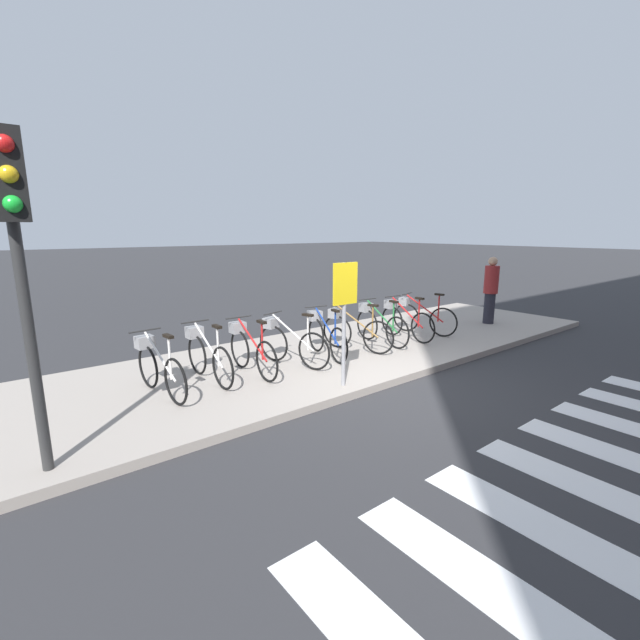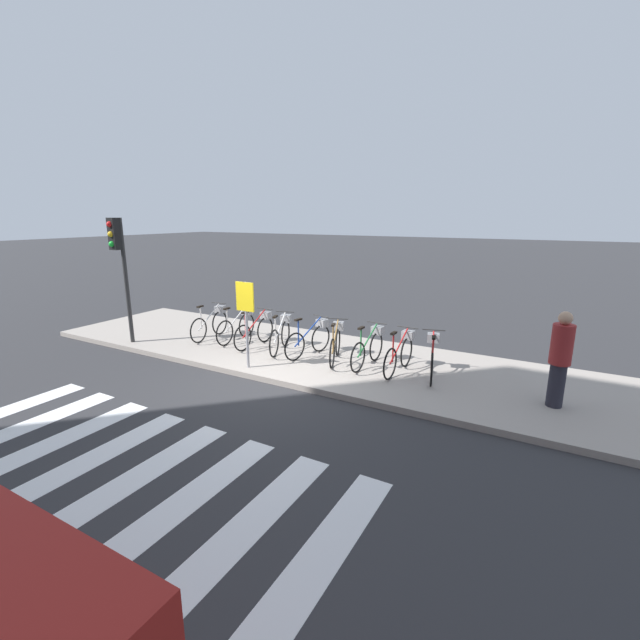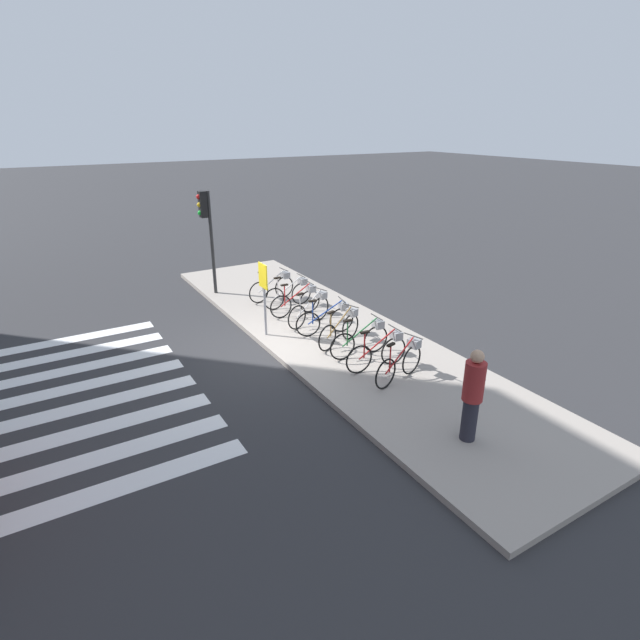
# 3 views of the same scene
# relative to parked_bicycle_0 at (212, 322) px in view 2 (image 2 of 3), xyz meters

# --- Properties ---
(ground_plane) EXTENTS (120.00, 120.00, 0.00)m
(ground_plane) POSITION_rel_parked_bicycle_0_xyz_m (2.96, -1.66, -0.54)
(ground_plane) COLOR #2D2D30
(sidewalk) EXTENTS (14.13, 3.60, 0.12)m
(sidewalk) POSITION_rel_parked_bicycle_0_xyz_m (2.96, 0.15, -0.48)
(sidewalk) COLOR #9E9389
(sidewalk) RESTS_ON ground_plane
(parked_bicycle_0) EXTENTS (0.46, 1.52, 0.94)m
(parked_bicycle_0) POSITION_rel_parked_bicycle_0_xyz_m (0.00, 0.00, 0.00)
(parked_bicycle_0) COLOR black
(parked_bicycle_0) RESTS_ON sidewalk
(parked_bicycle_1) EXTENTS (0.46, 1.53, 0.94)m
(parked_bicycle_1) POSITION_rel_parked_bicycle_0_xyz_m (0.78, 0.14, 0.00)
(parked_bicycle_1) COLOR black
(parked_bicycle_1) RESTS_ON sidewalk
(parked_bicycle_2) EXTENTS (0.46, 1.53, 0.94)m
(parked_bicycle_2) POSITION_rel_parked_bicycle_0_xyz_m (1.47, 0.02, 0.00)
(parked_bicycle_2) COLOR black
(parked_bicycle_2) RESTS_ON sidewalk
(parked_bicycle_3) EXTENTS (0.59, 1.47, 0.94)m
(parked_bicycle_3) POSITION_rel_parked_bicycle_0_xyz_m (2.22, -0.00, 0.00)
(parked_bicycle_3) COLOR black
(parked_bicycle_3) RESTS_ON sidewalk
(parked_bicycle_4) EXTENTS (0.49, 1.50, 0.94)m
(parked_bicycle_4) POSITION_rel_parked_bicycle_0_xyz_m (3.03, 0.02, 0.00)
(parked_bicycle_4) COLOR black
(parked_bicycle_4) RESTS_ON sidewalk
(parked_bicycle_5) EXTENTS (0.63, 1.45, 0.94)m
(parked_bicycle_5) POSITION_rel_parked_bicycle_0_xyz_m (3.69, -0.02, 0.00)
(parked_bicycle_5) COLOR black
(parked_bicycle_5) RESTS_ON sidewalk
(parked_bicycle_6) EXTENTS (0.46, 1.53, 0.94)m
(parked_bicycle_6) POSITION_rel_parked_bicycle_0_xyz_m (4.47, 0.05, 0.00)
(parked_bicycle_6) COLOR black
(parked_bicycle_6) RESTS_ON sidewalk
(parked_bicycle_7) EXTENTS (0.46, 1.53, 0.94)m
(parked_bicycle_7) POSITION_rel_parked_bicycle_0_xyz_m (5.18, -0.01, 0.00)
(parked_bicycle_7) COLOR black
(parked_bicycle_7) RESTS_ON sidewalk
(parked_bicycle_8) EXTENTS (0.54, 1.49, 0.94)m
(parked_bicycle_8) POSITION_rel_parked_bicycle_0_xyz_m (5.82, 0.06, 0.00)
(parked_bicycle_8) COLOR black
(parked_bicycle_8) RESTS_ON sidewalk
(pedestrian) EXTENTS (0.34, 0.34, 1.65)m
(pedestrian) POSITION_rel_parked_bicycle_0_xyz_m (8.02, -0.32, 0.44)
(pedestrian) COLOR #23232D
(pedestrian) RESTS_ON sidewalk
(traffic_light) EXTENTS (0.24, 0.40, 3.10)m
(traffic_light) POSITION_rel_parked_bicycle_0_xyz_m (-1.50, -1.42, 1.82)
(traffic_light) COLOR #2D2D2D
(traffic_light) RESTS_ON sidewalk
(sign_post) EXTENTS (0.44, 0.07, 1.83)m
(sign_post) POSITION_rel_parked_bicycle_0_xyz_m (2.28, -1.37, 0.83)
(sign_post) COLOR #99999E
(sign_post) RESTS_ON sidewalk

